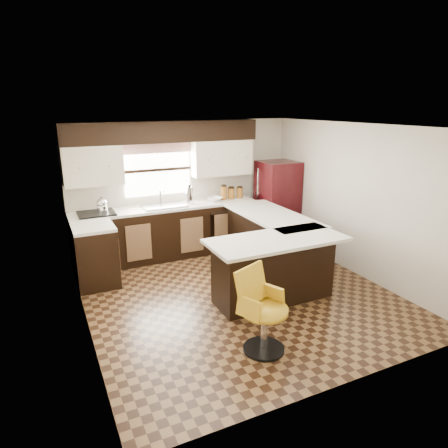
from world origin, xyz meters
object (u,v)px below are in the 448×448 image
peninsula_long (269,243)px  bar_chair (265,312)px  refrigerator (277,203)px  peninsula_return (273,270)px

peninsula_long → bar_chair: bar_chair is taller
peninsula_long → refrigerator: (0.83, 1.07, 0.36)m
refrigerator → peninsula_long: bearing=-127.8°
peninsula_long → bar_chair: (-1.27, -1.99, 0.03)m
peninsula_return → peninsula_long: bearing=61.7°
peninsula_return → refrigerator: refrigerator is taller
peninsula_long → peninsula_return: bearing=-118.3°
peninsula_long → peninsula_return: same height
peninsula_long → peninsula_return: size_ratio=1.18×
peninsula_return → bar_chair: (-0.75, -1.01, 0.03)m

